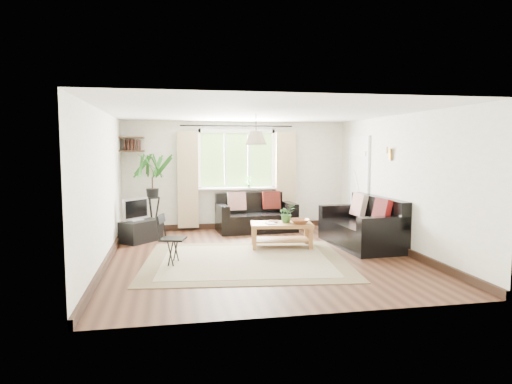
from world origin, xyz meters
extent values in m
plane|color=black|center=(0.00, 0.00, 0.00)|extent=(5.50, 5.50, 0.00)
plane|color=white|center=(0.00, 0.00, 2.40)|extent=(5.50, 5.50, 0.00)
cube|color=beige|center=(0.00, 2.75, 1.20)|extent=(5.00, 0.02, 2.40)
cube|color=beige|center=(0.00, -2.75, 1.20)|extent=(5.00, 0.02, 2.40)
cube|color=beige|center=(-2.50, 0.00, 1.20)|extent=(0.02, 5.50, 2.40)
cube|color=beige|center=(2.50, 0.00, 1.20)|extent=(0.02, 5.50, 2.40)
cube|color=beige|center=(-0.29, -0.27, 0.01)|extent=(3.50, 3.09, 0.02)
cube|color=silver|center=(2.47, 1.70, 1.00)|extent=(0.06, 0.96, 2.06)
imported|color=#2E5A24|center=(0.62, 0.64, 0.62)|extent=(0.35, 0.32, 0.34)
imported|color=brown|center=(0.82, 0.46, 0.50)|extent=(0.38, 0.38, 0.09)
imported|color=white|center=(0.22, 0.54, 0.46)|extent=(0.17, 0.22, 0.02)
imported|color=#563322|center=(0.31, 0.76, 0.46)|extent=(0.22, 0.26, 0.02)
cube|color=black|center=(-2.05, 1.60, 0.21)|extent=(0.85, 0.86, 0.42)
imported|color=#2D6023|center=(0.25, 2.63, 1.06)|extent=(0.14, 0.10, 0.27)
camera|label=1|loc=(-1.47, -7.40, 1.83)|focal=32.00mm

